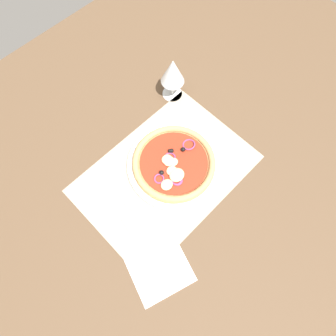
{
  "coord_description": "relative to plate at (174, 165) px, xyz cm",
  "views": [
    {
      "loc": [
        -21.51,
        -22.56,
        78.48
      ],
      "look_at": [
        1.0,
        0.0,
        2.46
      ],
      "focal_mm": 31.36,
      "sensor_mm": 36.0,
      "label": 1
    }
  ],
  "objects": [
    {
      "name": "ground_plane",
      "position": [
        -3.34,
        0.27,
        -2.13
      ],
      "size": [
        190.0,
        140.0,
        2.4
      ],
      "primitive_type": "cube",
      "color": "brown"
    },
    {
      "name": "placemat",
      "position": [
        -3.34,
        0.27,
        -0.73
      ],
      "size": [
        48.71,
        33.57,
        0.4
      ],
      "primitive_type": "cube",
      "color": "#A39984",
      "rests_on": "ground_plane"
    },
    {
      "name": "plate",
      "position": [
        0.0,
        0.0,
        0.0
      ],
      "size": [
        26.88,
        26.88,
        1.06
      ],
      "primitive_type": "cylinder",
      "color": "white",
      "rests_on": "placemat"
    },
    {
      "name": "pizza",
      "position": [
        -0.09,
        -0.05,
        1.63
      ],
      "size": [
        23.71,
        23.71,
        2.66
      ],
      "color": "tan",
      "rests_on": "plate"
    },
    {
      "name": "fork",
      "position": [
        -17.15,
        -1.39,
        -0.31
      ],
      "size": [
        4.97,
        17.95,
        0.44
      ],
      "rotation": [
        0.0,
        0.0,
        1.38
      ],
      "color": "silver",
      "rests_on": "placemat"
    },
    {
      "name": "knife",
      "position": [
        -20.09,
        0.88,
        -0.28
      ],
      "size": [
        5.48,
        19.94,
        0.62
      ],
      "rotation": [
        0.0,
        0.0,
        1.38
      ],
      "color": "silver",
      "rests_on": "placemat"
    },
    {
      "name": "wine_glass",
      "position": [
        17.88,
        18.58,
        9.31
      ],
      "size": [
        7.2,
        7.2,
        14.9
      ],
      "color": "silver",
      "rests_on": "ground_plane"
    },
    {
      "name": "napkin",
      "position": [
        -22.79,
        -17.4,
        -0.75
      ],
      "size": [
        17.7,
        16.76,
        0.36
      ],
      "primitive_type": "cube",
      "rotation": [
        0.0,
        0.0,
        -0.31
      ],
      "color": "white",
      "rests_on": "ground_plane"
    }
  ]
}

